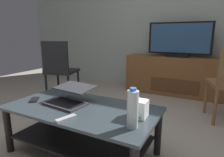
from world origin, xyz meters
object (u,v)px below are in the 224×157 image
(laptop, at_px, (69,97))
(tv_remote, at_px, (66,119))
(coffee_table, at_px, (82,121))
(media_cabinet, at_px, (177,76))
(side_chair, at_px, (59,68))
(water_bottle_near, at_px, (133,109))
(router_box, at_px, (138,108))
(cell_phone, at_px, (34,100))
(television, at_px, (179,40))

(laptop, height_order, tv_remote, laptop)
(coffee_table, xyz_separation_m, media_cabinet, (0.43, 2.18, 0.03))
(coffee_table, height_order, side_chair, side_chair)
(side_chair, distance_m, water_bottle_near, 2.04)
(media_cabinet, relative_size, laptop, 4.45)
(router_box, distance_m, tv_remote, 0.53)
(laptop, distance_m, cell_phone, 0.36)
(coffee_table, height_order, tv_remote, tv_remote)
(coffee_table, relative_size, tv_remote, 8.06)
(media_cabinet, bearing_deg, laptop, -104.99)
(television, xyz_separation_m, tv_remote, (-0.37, -2.42, -0.50))
(side_chair, distance_m, laptop, 1.41)
(television, height_order, laptop, television)
(coffee_table, xyz_separation_m, television, (0.43, 2.16, 0.64))
(media_cabinet, xyz_separation_m, water_bottle_near, (0.10, -2.33, 0.23))
(router_box, height_order, cell_phone, router_box)
(side_chair, relative_size, laptop, 2.40)
(media_cabinet, relative_size, television, 1.71)
(television, height_order, router_box, television)
(media_cabinet, height_order, router_box, media_cabinet)
(tv_remote, bearing_deg, television, 98.97)
(side_chair, xyz_separation_m, cell_phone, (0.67, -1.07, -0.09))
(coffee_table, distance_m, router_box, 0.54)
(water_bottle_near, bearing_deg, side_chair, 145.67)
(television, relative_size, router_box, 7.79)
(television, bearing_deg, media_cabinet, 90.00)
(laptop, height_order, router_box, laptop)
(laptop, height_order, cell_phone, laptop)
(television, bearing_deg, side_chair, -144.13)
(cell_phone, bearing_deg, laptop, -22.25)
(television, height_order, side_chair, television)
(television, bearing_deg, router_box, -88.10)
(media_cabinet, xyz_separation_m, tv_remote, (-0.37, -2.44, 0.11))
(router_box, distance_m, cell_phone, 1.00)
(media_cabinet, height_order, water_bottle_near, water_bottle_near)
(television, bearing_deg, coffee_table, -101.20)
(coffee_table, distance_m, side_chair, 1.56)
(water_bottle_near, height_order, tv_remote, water_bottle_near)
(laptop, bearing_deg, coffee_table, -11.24)
(television, distance_m, water_bottle_near, 2.34)
(television, xyz_separation_m, water_bottle_near, (0.10, -2.30, -0.38))
(media_cabinet, height_order, laptop, media_cabinet)
(water_bottle_near, bearing_deg, tv_remote, -166.02)
(side_chair, xyz_separation_m, laptop, (1.02, -0.98, -0.03))
(side_chair, relative_size, tv_remote, 5.89)
(media_cabinet, height_order, cell_phone, media_cabinet)
(coffee_table, relative_size, cell_phone, 9.21)
(media_cabinet, xyz_separation_m, television, (0.00, -0.02, 0.61))
(cell_phone, bearing_deg, router_box, -31.54)
(side_chair, distance_m, cell_phone, 1.27)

